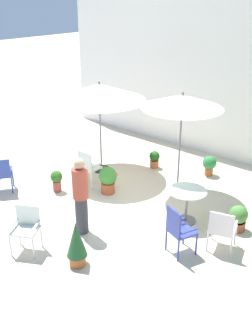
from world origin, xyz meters
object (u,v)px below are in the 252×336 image
at_px(potted_plant_3, 238,218).
at_px(potted_plant_4, 154,159).
at_px(patio_umbrella_0, 182,103).
at_px(patio_chair_0, 222,228).
at_px(standing_person, 81,195).
at_px(patio_chair_2, 88,166).
at_px(potted_plant_5, 76,243).
at_px(patio_chair_1, 26,225).
at_px(patio_chair_3, 178,228).
at_px(patio_umbrella_1, 99,92).
at_px(patio_chair_4, 2,173).
at_px(potted_plant_6, 108,179).
at_px(potted_plant_1, 57,180).
at_px(potted_plant_0, 209,164).
at_px(cafe_table_0, 187,200).

height_order(potted_plant_3, potted_plant_4, potted_plant_3).
bearing_deg(patio_umbrella_0, patio_chair_0, -36.10).
height_order(potted_plant_4, standing_person, standing_person).
distance_m(patio_chair_2, potted_plant_5, 3.20).
distance_m(potted_plant_4, standing_person, 3.71).
distance_m(patio_umbrella_0, patio_chair_1, 4.29).
distance_m(patio_chair_0, patio_chair_3, 0.85).
distance_m(patio_umbrella_1, patio_chair_4, 3.14).
bearing_deg(patio_umbrella_1, potted_plant_6, -38.61).
bearing_deg(potted_plant_5, standing_person, 132.08).
bearing_deg(potted_plant_3, potted_plant_5, -119.07).
xyz_separation_m(patio_umbrella_1, potted_plant_4, (0.98, 1.12, -1.92)).
bearing_deg(potted_plant_5, potted_plant_1, 146.97).
distance_m(patio_chair_4, standing_person, 2.78).
relative_size(patio_chair_1, potted_plant_0, 1.64).
height_order(patio_umbrella_0, patio_chair_0, patio_umbrella_0).
bearing_deg(potted_plant_4, potted_plant_1, -108.89).
relative_size(patio_chair_4, potted_plant_5, 1.01).
bearing_deg(cafe_table_0, patio_chair_2, -176.37).
distance_m(cafe_table_0, patio_chair_4, 4.51).
xyz_separation_m(patio_chair_2, potted_plant_4, (0.57, 1.99, -0.28)).
bearing_deg(potted_plant_0, potted_plant_1, -125.45).
height_order(patio_chair_1, potted_plant_4, patio_chair_1).
xyz_separation_m(patio_chair_0, patio_chair_2, (-3.88, 0.27, 0.04)).
xyz_separation_m(cafe_table_0, patio_chair_2, (-2.80, -0.18, 0.02)).
relative_size(patio_chair_2, potted_plant_4, 1.91).
height_order(patio_chair_1, potted_plant_0, patio_chair_1).
bearing_deg(standing_person, patio_chair_2, 132.26).
distance_m(patio_umbrella_1, potted_plant_3, 4.62).
bearing_deg(patio_umbrella_1, cafe_table_0, -12.20).
height_order(patio_chair_0, patio_chair_4, patio_chair_4).
xyz_separation_m(cafe_table_0, potted_plant_6, (-2.17, -0.14, -0.14)).
height_order(cafe_table_0, patio_chair_1, patio_chair_1).
bearing_deg(standing_person, potted_plant_5, -47.92).
bearing_deg(potted_plant_3, patio_umbrella_1, 176.31).
relative_size(potted_plant_1, potted_plant_3, 0.99).
xyz_separation_m(potted_plant_4, potted_plant_5, (1.58, -4.36, 0.21)).
height_order(patio_umbrella_0, cafe_table_0, patio_umbrella_0).
height_order(patio_chair_2, potted_plant_4, patio_chair_2).
xyz_separation_m(patio_chair_1, potted_plant_4, (-0.51, 4.66, -0.27)).
height_order(patio_chair_0, potted_plant_3, patio_chair_0).
xyz_separation_m(patio_chair_4, potted_plant_5, (3.48, -0.74, -0.05)).
bearing_deg(patio_chair_1, patio_chair_4, 156.73).
bearing_deg(potted_plant_6, patio_umbrella_0, 41.75).
bearing_deg(potted_plant_0, patio_umbrella_1, -144.79).
height_order(patio_chair_1, potted_plant_3, patio_chair_1).
bearing_deg(cafe_table_0, potted_plant_3, 22.97).
height_order(cafe_table_0, patio_chair_2, patio_chair_2).
bearing_deg(patio_umbrella_0, potted_plant_4, 148.51).
bearing_deg(patio_chair_2, potted_plant_5, -47.80).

